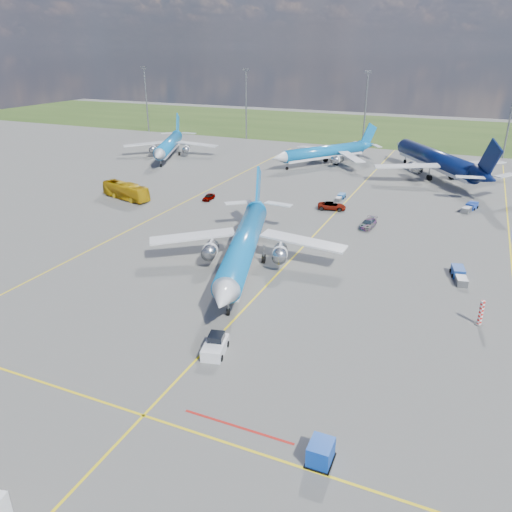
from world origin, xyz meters
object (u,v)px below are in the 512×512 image
at_px(main_airliner, 244,269).
at_px(service_car_c, 368,223).
at_px(bg_jet_n, 434,177).
at_px(apron_bus, 126,191).
at_px(pushback_tug, 215,346).
at_px(uld_container, 321,452).
at_px(warning_post, 481,313).
at_px(service_car_b, 332,206).
at_px(bg_jet_nw, 170,157).
at_px(baggage_tug_w, 459,275).
at_px(baggage_tug_e, 470,207).
at_px(service_car_a, 209,197).
at_px(bg_jet_nnw, 324,164).
at_px(baggage_tug_c, 340,197).

bearing_deg(main_airliner, service_car_c, 46.30).
height_order(bg_jet_n, apron_bus, bg_jet_n).
bearing_deg(main_airliner, apron_bus, 132.43).
bearing_deg(pushback_tug, uld_container, -47.78).
bearing_deg(warning_post, service_car_b, 127.49).
relative_size(bg_jet_nw, service_car_c, 7.58).
bearing_deg(apron_bus, main_airliner, -104.91).
xyz_separation_m(warning_post, apron_bus, (-68.24, 25.47, 0.19)).
xyz_separation_m(main_airliner, apron_bus, (-37.23, 22.14, 1.69)).
relative_size(bg_jet_n, uld_container, 21.31).
bearing_deg(pushback_tug, bg_jet_nw, 112.26).
relative_size(apron_bus, baggage_tug_w, 2.16).
xyz_separation_m(baggage_tug_w, baggage_tug_e, (0.16, 33.75, 0.01)).
relative_size(bg_jet_n, main_airliner, 1.15).
xyz_separation_m(warning_post, service_car_a, (-52.22, 31.64, -0.86)).
bearing_deg(bg_jet_nnw, service_car_c, -30.42).
height_order(bg_jet_nnw, main_airliner, main_airliner).
xyz_separation_m(bg_jet_nnw, uld_container, (29.48, -100.54, 0.87)).
xyz_separation_m(service_car_c, baggage_tug_w, (15.77, -15.82, -0.16)).
distance_m(main_airliner, baggage_tug_w, 29.53).
relative_size(bg_jet_nw, baggage_tug_e, 6.69).
distance_m(service_car_a, service_car_c, 33.86).
bearing_deg(service_car_b, service_car_c, -142.87).
xyz_separation_m(pushback_tug, baggage_tug_c, (-2.63, 60.02, -0.30)).
xyz_separation_m(main_airliner, uld_container, (20.38, -30.15, 0.87)).
xyz_separation_m(bg_jet_nw, service_car_c, (64.72, -37.46, 0.73)).
xyz_separation_m(bg_jet_nw, apron_bus, (15.05, -39.86, 1.69)).
xyz_separation_m(bg_jet_nnw, service_car_c, (21.55, -45.85, 0.73)).
height_order(pushback_tug, baggage_tug_w, pushback_tug).
bearing_deg(baggage_tug_c, service_car_c, -58.62).
relative_size(apron_bus, service_car_b, 2.24).
height_order(warning_post, service_car_a, warning_post).
height_order(bg_jet_nnw, baggage_tug_w, bg_jet_nnw).
bearing_deg(pushback_tug, bg_jet_nnw, 86.44).
bearing_deg(bg_jet_nnw, uld_container, -39.24).
bearing_deg(bg_jet_nnw, main_airliner, -48.22).
bearing_deg(main_airliner, service_car_b, 66.36).
bearing_deg(baggage_tug_w, service_car_b, 124.25).
bearing_deg(warning_post, uld_container, -111.62).
xyz_separation_m(bg_jet_nnw, bg_jet_n, (28.41, -2.43, 0.00)).
height_order(pushback_tug, baggage_tug_c, pushback_tug).
bearing_deg(service_car_b, service_car_a, 87.04).
relative_size(bg_jet_nnw, service_car_b, 6.70).
bearing_deg(apron_bus, pushback_tug, -118.54).
bearing_deg(warning_post, pushback_tug, -145.65).
height_order(main_airliner, service_car_b, main_airliner).
xyz_separation_m(bg_jet_n, baggage_tug_c, (-15.78, -28.25, 0.45)).
height_order(main_airliner, service_car_a, main_airliner).
distance_m(pushback_tug, baggage_tug_c, 60.08).
height_order(bg_jet_n, baggage_tug_e, bg_jet_n).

